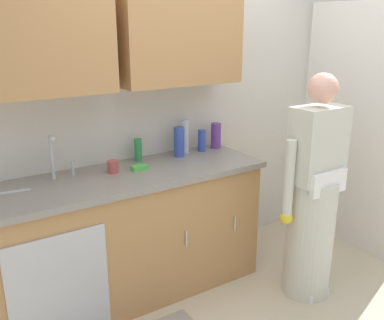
# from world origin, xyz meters

# --- Properties ---
(ground_plane) EXTENTS (9.00, 9.00, 0.00)m
(ground_plane) POSITION_xyz_m (0.00, 0.00, 0.00)
(ground_plane) COLOR beige
(kitchen_wall_with_uppers) EXTENTS (4.80, 0.44, 2.70)m
(kitchen_wall_with_uppers) POSITION_xyz_m (-0.14, 0.99, 1.48)
(kitchen_wall_with_uppers) COLOR beige
(kitchen_wall_with_uppers) RESTS_ON ground
(closet_door_panel) EXTENTS (0.04, 1.10, 2.10)m
(closet_door_panel) POSITION_xyz_m (1.45, 0.40, 1.05)
(closet_door_panel) COLOR silver
(closet_door_panel) RESTS_ON ground
(counter_cabinet) EXTENTS (1.90, 0.62, 0.90)m
(counter_cabinet) POSITION_xyz_m (-0.55, 0.70, 0.45)
(counter_cabinet) COLOR #B27F4C
(counter_cabinet) RESTS_ON ground
(countertop) EXTENTS (1.96, 0.66, 0.04)m
(countertop) POSITION_xyz_m (-0.55, 0.70, 0.92)
(countertop) COLOR gray
(countertop) RESTS_ON counter_cabinet
(sink) EXTENTS (0.50, 0.36, 0.35)m
(sink) POSITION_xyz_m (-0.97, 0.71, 0.93)
(sink) COLOR #B7BABF
(sink) RESTS_ON counter_cabinet
(person_at_sink) EXTENTS (0.55, 0.34, 1.62)m
(person_at_sink) POSITION_xyz_m (0.55, 0.01, 0.69)
(person_at_sink) COLOR white
(person_at_sink) RESTS_ON ground
(bottle_cleaner_spray) EXTENTS (0.06, 0.06, 0.17)m
(bottle_cleaner_spray) POSITION_xyz_m (0.19, 0.88, 1.03)
(bottle_cleaner_spray) COLOR #334CB2
(bottle_cleaner_spray) RESTS_ON countertop
(bottle_water_short) EXTENTS (0.08, 0.08, 0.23)m
(bottle_water_short) POSITION_xyz_m (-0.04, 0.85, 1.05)
(bottle_water_short) COLOR #334CB2
(bottle_water_short) RESTS_ON countertop
(bottle_soap) EXTENTS (0.06, 0.06, 0.26)m
(bottle_soap) POSITION_xyz_m (0.05, 0.90, 1.07)
(bottle_soap) COLOR silver
(bottle_soap) RESTS_ON countertop
(bottle_water_tall) EXTENTS (0.08, 0.08, 0.21)m
(bottle_water_tall) POSITION_xyz_m (0.34, 0.89, 1.04)
(bottle_water_tall) COLOR #66388C
(bottle_water_tall) RESTS_ON countertop
(bottle_dish_liquid) EXTENTS (0.06, 0.06, 0.17)m
(bottle_dish_liquid) POSITION_xyz_m (-0.36, 0.91, 1.02)
(bottle_dish_liquid) COLOR #2D8C4C
(bottle_dish_liquid) RESTS_ON countertop
(cup_by_sink) EXTENTS (0.08, 0.08, 0.09)m
(cup_by_sink) POSITION_xyz_m (-0.62, 0.76, 0.98)
(cup_by_sink) COLOR #B24C47
(cup_by_sink) RESTS_ON countertop
(knife_on_counter) EXTENTS (0.24, 0.06, 0.01)m
(knife_on_counter) POSITION_xyz_m (-1.30, 0.76, 0.94)
(knife_on_counter) COLOR silver
(knife_on_counter) RESTS_ON countertop
(sponge) EXTENTS (0.11, 0.07, 0.03)m
(sponge) POSITION_xyz_m (-0.44, 0.72, 0.96)
(sponge) COLOR #4CBF4C
(sponge) RESTS_ON countertop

